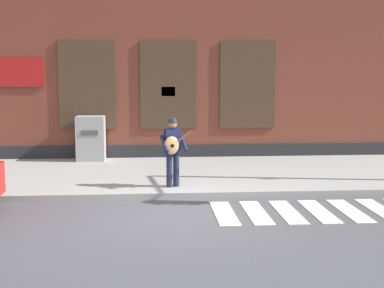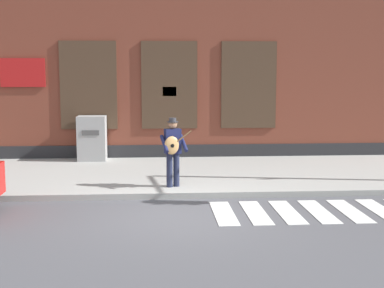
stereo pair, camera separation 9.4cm
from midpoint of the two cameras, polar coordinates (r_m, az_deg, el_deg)
The scene contains 6 objects.
ground_plane at distance 11.02m, azimuth -1.64°, elevation -7.69°, with size 160.00×160.00×0.00m, color #4C4C51.
sidewalk at distance 14.96m, azimuth -2.37°, elevation -3.27°, with size 28.00×5.26×0.14m.
building_backdrop at distance 19.33m, azimuth -2.90°, elevation 10.44°, with size 28.00×4.06×7.68m.
crosswalk at distance 11.88m, azimuth 16.24°, elevation -6.83°, with size 5.78×1.90×0.01m.
busker at distance 12.88m, azimuth -2.29°, elevation -0.45°, with size 0.77×0.64×1.68m.
utility_box at distance 17.10m, azimuth -10.89°, elevation 0.60°, with size 0.88×0.70×1.40m.
Camera 1 is at (-0.53, -10.61, 2.94)m, focal length 50.00 mm.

